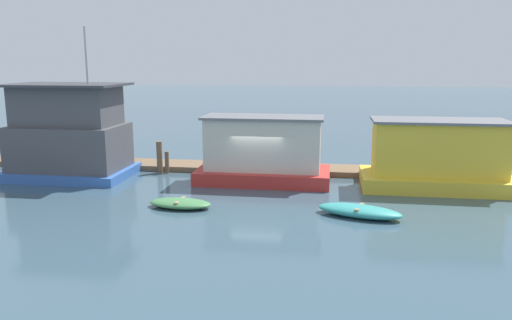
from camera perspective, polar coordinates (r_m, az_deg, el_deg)
The scene contains 10 objects.
ground_plane at distance 25.26m, azimuth 0.33°, elevation -2.68°, with size 200.00×200.00×0.00m, color #385160.
dock_walkway at distance 28.03m, azimuth 1.18°, elevation -0.96°, with size 33.80×2.16×0.30m, color brown.
houseboat_blue at distance 28.06m, azimuth -20.56°, elevation 2.69°, with size 6.26×4.11×7.79m.
houseboat_red at distance 25.27m, azimuth 0.83°, elevation 0.88°, with size 6.73×3.25×3.37m.
houseboat_yellow at distance 25.51m, azimuth 20.01°, elevation 0.25°, with size 7.11×3.50×3.35m.
dinghy_green at distance 21.34m, azimuth -8.66°, elevation -4.92°, with size 2.74×1.44×0.37m.
dinghy_teal at distance 20.33m, azimuth 11.72°, elevation -5.73°, with size 3.59×2.19×0.46m.
mooring_post_centre at distance 26.66m, azimuth -0.45°, elevation 0.08°, with size 0.32×0.32×1.82m, color brown.
mooring_post_far_right at distance 27.92m, azimuth -10.96°, elevation 0.33°, with size 0.32×0.32×1.77m, color brown.
mooring_post_far_left at distance 27.84m, azimuth -10.14°, elevation -0.26°, with size 0.23×0.23×1.21m, color brown.
Camera 1 is at (3.47, -24.27, 6.10)m, focal length 35.00 mm.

